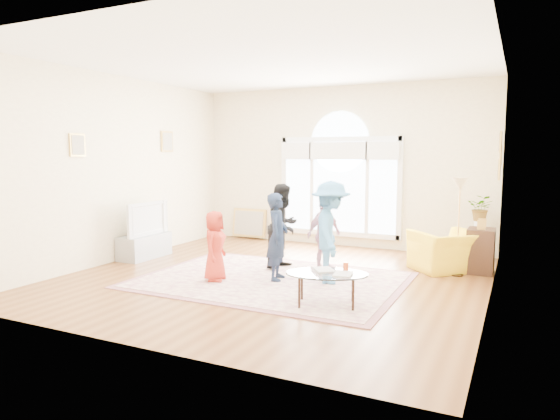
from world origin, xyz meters
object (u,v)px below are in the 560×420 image
at_px(area_rug, 271,280).
at_px(television, 144,218).
at_px(tv_console, 144,246).
at_px(armchair, 447,251).
at_px(coffee_table, 327,274).

bearing_deg(area_rug, television, 170.58).
relative_size(tv_console, armchair, 1.02).
relative_size(area_rug, coffee_table, 3.11).
distance_m(area_rug, television, 2.90).
height_order(television, armchair, television).
relative_size(tv_console, television, 0.98).
bearing_deg(area_rug, tv_console, 170.61).
bearing_deg(area_rug, armchair, 38.00).
height_order(tv_console, coffee_table, coffee_table).
bearing_deg(tv_console, armchair, 14.49).
height_order(coffee_table, armchair, armchair).
height_order(area_rug, armchair, armchair).
xyz_separation_m(tv_console, television, (0.01, 0.00, 0.51)).
distance_m(tv_console, armchair, 5.20).
bearing_deg(television, armchair, 14.51).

